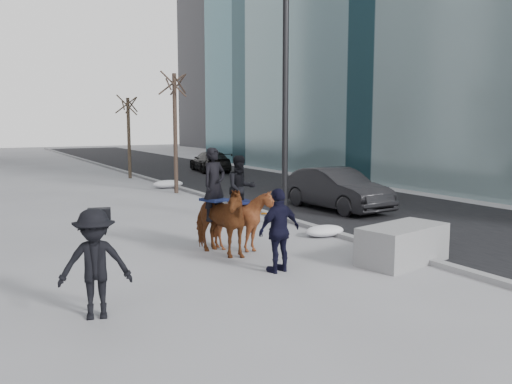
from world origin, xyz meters
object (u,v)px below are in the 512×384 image
mounted_left (217,216)px  car_near (336,189)px  mounted_right (243,213)px  planter (403,244)px

mounted_left → car_near: bearing=30.9°
car_near → mounted_left: bearing=-152.4°
car_near → mounted_left: (-6.41, -3.84, 0.19)m
mounted_left → mounted_right: 0.71m
planter → car_near: (3.15, 6.50, 0.32)m
planter → mounted_right: 3.74m
mounted_left → mounted_right: (0.71, 0.04, -0.01)m
car_near → mounted_right: 6.85m
mounted_right → mounted_left: bearing=-176.8°
car_near → mounted_right: mounted_right is taller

